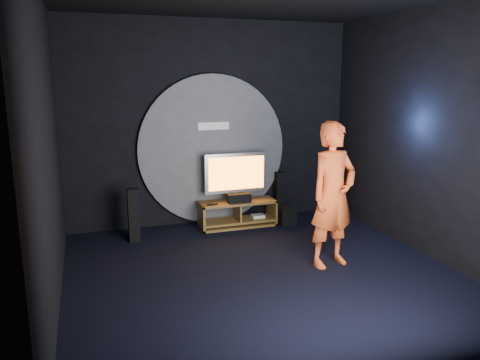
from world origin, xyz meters
The scene contains 14 objects.
floor centered at (0.00, 0.00, 0.00)m, with size 5.00×5.00×0.00m, color black.
back_wall centered at (0.00, 2.50, 1.75)m, with size 5.00×0.04×3.50m, color black.
front_wall centered at (0.00, -2.50, 1.75)m, with size 5.00×0.04×3.50m, color black.
left_wall centered at (-2.50, 0.00, 1.75)m, with size 0.04×5.00×3.50m, color black.
right_wall centered at (2.50, 0.00, 1.75)m, with size 0.04×5.00×3.50m, color black.
wall_disc_panel centered at (0.00, 2.44, 1.30)m, with size 2.60×0.11×2.60m.
media_console centered at (0.33, 2.05, 0.20)m, with size 1.33×0.45×0.45m.
tv centered at (0.32, 2.12, 0.90)m, with size 1.11×0.22×0.83m.
center_speaker centered at (0.32, 1.96, 0.53)m, with size 0.40×0.15×0.15m, color black.
remote centered at (-0.16, 1.93, 0.46)m, with size 0.18×0.05×0.02m, color black.
tower_speaker_left centered at (-1.46, 1.85, 0.42)m, with size 0.17×0.19×0.85m, color black.
tower_speaker_right centered at (1.23, 2.35, 0.42)m, with size 0.17×0.19×0.85m, color black.
subwoofer centered at (1.17, 1.86, 0.15)m, with size 0.28×0.28×0.31m, color black.
player centered at (1.01, 0.02, 0.99)m, with size 0.72×0.47×1.98m, color #EE5520.
Camera 1 is at (-2.10, -5.36, 2.53)m, focal length 35.00 mm.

